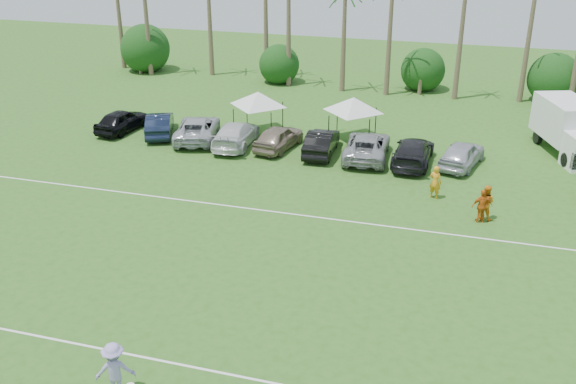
# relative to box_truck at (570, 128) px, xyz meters

# --- Properties ---
(field_lines) EXTENTS (80.00, 12.10, 0.01)m
(field_lines) POSITION_rel_box_truck_xyz_m (-15.97, -18.82, -1.69)
(field_lines) COLOR white
(field_lines) RESTS_ON ground
(palm_tree_8) EXTENTS (2.40, 2.40, 8.90)m
(palm_tree_8) POSITION_rel_box_truck_xyz_m (-2.97, 11.18, 5.78)
(palm_tree_8) COLOR brown
(palm_tree_8) RESTS_ON ground
(bush_tree_0) EXTENTS (4.00, 4.00, 4.00)m
(bush_tree_0) POSITION_rel_box_truck_xyz_m (-34.97, 12.18, 0.10)
(bush_tree_0) COLOR brown
(bush_tree_0) RESTS_ON ground
(bush_tree_1) EXTENTS (4.00, 4.00, 4.00)m
(bush_tree_1) POSITION_rel_box_truck_xyz_m (-21.97, 12.18, 0.10)
(bush_tree_1) COLOR brown
(bush_tree_1) RESTS_ON ground
(bush_tree_2) EXTENTS (4.00, 4.00, 4.00)m
(bush_tree_2) POSITION_rel_box_truck_xyz_m (-9.97, 12.18, 0.10)
(bush_tree_2) COLOR brown
(bush_tree_2) RESTS_ON ground
(bush_tree_3) EXTENTS (4.00, 4.00, 4.00)m
(bush_tree_3) POSITION_rel_box_truck_xyz_m (0.03, 12.18, 0.10)
(bush_tree_3) COLOR brown
(bush_tree_3) RESTS_ON ground
(sideline_player_a) EXTENTS (0.76, 0.64, 1.79)m
(sideline_player_a) POSITION_rel_box_truck_xyz_m (-7.22, -8.88, -0.80)
(sideline_player_a) COLOR orange
(sideline_player_a) RESTS_ON ground
(sideline_player_b) EXTENTS (1.03, 0.91, 1.76)m
(sideline_player_b) POSITION_rel_box_truck_xyz_m (-4.70, -10.68, -0.82)
(sideline_player_b) COLOR orange
(sideline_player_b) RESTS_ON ground
(sideline_player_c) EXTENTS (1.07, 0.68, 1.69)m
(sideline_player_c) POSITION_rel_box_truck_xyz_m (-4.85, -11.09, -0.85)
(sideline_player_c) COLOR #CA5F16
(sideline_player_c) RESTS_ON ground
(box_truck) EXTENTS (4.23, 6.56, 3.17)m
(box_truck) POSITION_rel_box_truck_xyz_m (0.00, 0.00, 0.00)
(box_truck) COLOR white
(box_truck) RESTS_ON ground
(canopy_tent_left) EXTENTS (4.01, 4.01, 3.25)m
(canopy_tent_left) POSITION_rel_box_truck_xyz_m (-19.40, -1.37, 1.09)
(canopy_tent_left) COLOR black
(canopy_tent_left) RESTS_ON ground
(canopy_tent_right) EXTENTS (4.02, 4.02, 3.26)m
(canopy_tent_right) POSITION_rel_box_truck_xyz_m (-13.11, -0.96, 1.10)
(canopy_tent_right) COLOR black
(canopy_tent_right) RESTS_ON ground
(frisbee_player) EXTENTS (1.41, 1.14, 1.89)m
(frisbee_player) POSITION_rel_box_truck_xyz_m (-15.53, -26.64, -0.75)
(frisbee_player) COLOR #A294D2
(frisbee_player) RESTS_ON ground
(parked_car_0) EXTENTS (2.28, 4.59, 1.50)m
(parked_car_0) POSITION_rel_box_truck_xyz_m (-28.31, -3.75, -0.94)
(parked_car_0) COLOR black
(parked_car_0) RESTS_ON ground
(parked_car_1) EXTENTS (3.22, 4.82, 1.50)m
(parked_car_1) POSITION_rel_box_truck_xyz_m (-25.53, -3.73, -0.94)
(parked_car_1) COLOR black
(parked_car_1) RESTS_ON ground
(parked_car_2) EXTENTS (3.81, 5.87, 1.50)m
(parked_car_2) POSITION_rel_box_truck_xyz_m (-22.75, -3.92, -0.94)
(parked_car_2) COLOR #ABAEB2
(parked_car_2) RESTS_ON ground
(parked_car_3) EXTENTS (2.48, 5.32, 1.50)m
(parked_car_3) POSITION_rel_box_truck_xyz_m (-19.97, -4.28, -0.94)
(parked_car_3) COLOR silver
(parked_car_3) RESTS_ON ground
(parked_car_4) EXTENTS (2.50, 4.65, 1.50)m
(parked_car_4) POSITION_rel_box_truck_xyz_m (-17.19, -4.06, -0.94)
(parked_car_4) COLOR gray
(parked_car_4) RESTS_ON ground
(parked_car_5) EXTENTS (1.83, 4.64, 1.50)m
(parked_car_5) POSITION_rel_box_truck_xyz_m (-14.41, -4.20, -0.94)
(parked_car_5) COLOR black
(parked_car_5) RESTS_ON ground
(parked_car_6) EXTENTS (2.85, 5.56, 1.50)m
(parked_car_6) POSITION_rel_box_truck_xyz_m (-11.63, -4.10, -0.94)
(parked_car_6) COLOR #9A9A9C
(parked_car_6) RESTS_ON ground
(parked_car_7) EXTENTS (2.23, 5.23, 1.50)m
(parked_car_7) POSITION_rel_box_truck_xyz_m (-8.85, -4.26, -0.94)
(parked_car_7) COLOR black
(parked_car_7) RESTS_ON ground
(parked_car_8) EXTENTS (2.84, 4.72, 1.50)m
(parked_car_8) POSITION_rel_box_truck_xyz_m (-6.07, -3.87, -0.94)
(parked_car_8) COLOR #ADADB7
(parked_car_8) RESTS_ON ground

